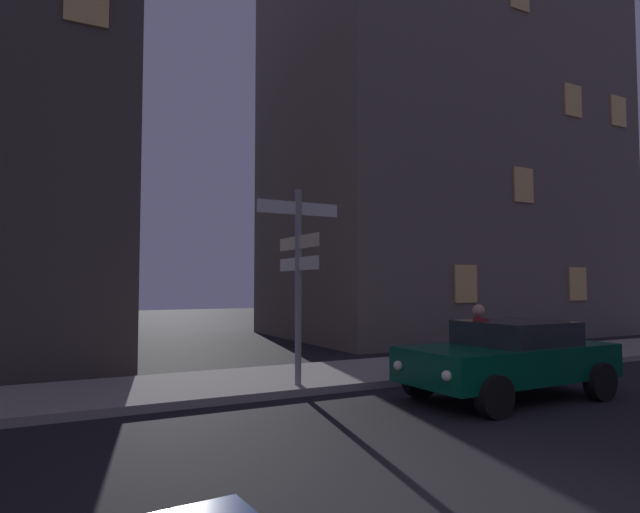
# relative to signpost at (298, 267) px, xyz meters

# --- Properties ---
(sidewalk_kerb) EXTENTS (40.00, 2.78, 0.14)m
(sidewalk_kerb) POSITION_rel_signpost_xyz_m (-0.74, 0.99, -2.23)
(sidewalk_kerb) COLOR gray
(sidewalk_kerb) RESTS_ON ground_plane
(signpost) EXTENTS (1.64, 1.64, 3.60)m
(signpost) POSITION_rel_signpost_xyz_m (0.00, 0.00, 0.00)
(signpost) COLOR gray
(signpost) RESTS_ON sidewalk_kerb
(car_far_oncoming) EXTENTS (3.96, 2.00, 1.33)m
(car_far_oncoming) POSITION_rel_signpost_xyz_m (3.01, -2.20, -1.59)
(car_far_oncoming) COLOR #05472D
(car_far_oncoming) RESTS_ON ground_plane
(cyclist) EXTENTS (1.82, 0.35, 1.61)m
(cyclist) POSITION_rel_signpost_xyz_m (2.85, -1.69, -1.55)
(cyclist) COLOR black
(cyclist) RESTS_ON ground_plane
(building_right_block) EXTENTS (13.38, 8.32, 16.57)m
(building_right_block) POSITION_rel_signpost_xyz_m (10.42, 8.12, 5.99)
(building_right_block) COLOR #6B6056
(building_right_block) RESTS_ON ground_plane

